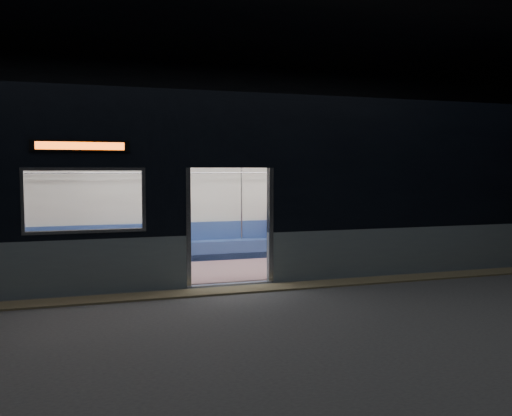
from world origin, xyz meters
name	(u,v)px	position (x,y,z in m)	size (l,w,h in m)	color
station_floor	(247,299)	(0.00, 0.00, -0.01)	(24.00, 14.00, 0.01)	#47494C
station_envelope	(247,61)	(0.00, 0.00, 3.66)	(24.00, 14.00, 5.00)	black
tactile_strip	(238,290)	(0.00, 0.55, 0.01)	(22.80, 0.50, 0.03)	#8C7F59
metro_car	(211,178)	(0.00, 2.54, 1.85)	(18.00, 3.04, 3.35)	gray
passenger	(281,225)	(1.86, 3.55, 0.76)	(0.36, 0.62, 1.28)	black
handbag	(282,230)	(1.82, 3.35, 0.66)	(0.25, 0.21, 0.12)	black
transit_map	(394,192)	(5.00, 3.85, 1.45)	(0.92, 0.03, 0.60)	white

